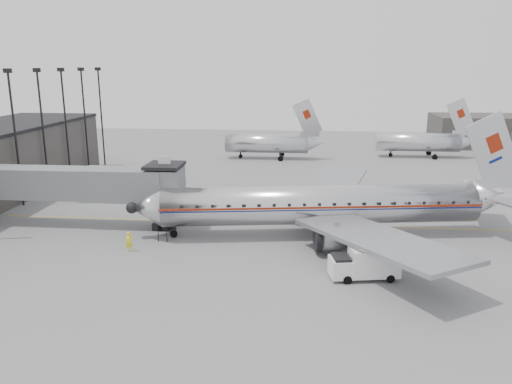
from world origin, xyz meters
TOP-DOWN VIEW (x-y plane):
  - ground at (0.00, 0.00)m, footprint 160.00×160.00m
  - hangar at (45.00, 60.00)m, footprint 30.00×12.00m
  - apron_line at (3.00, 6.00)m, footprint 60.00×0.15m
  - jet_bridge at (-16.66, 3.67)m, footprint 21.00×6.20m
  - floodlight_masts at (-27.50, 13.00)m, footprint 0.90×42.25m
  - distant_aircraft_near at (-1.79, 42.00)m, footprint 16.39×3.20m
  - distant_aircraft_mid at (24.21, 46.00)m, footprint 16.39×3.20m
  - airliner at (6.72, 3.13)m, footprint 36.55×33.62m
  - service_van at (9.15, -6.71)m, footprint 5.37×2.80m
  - baggage_cart_white at (10.17, -3.40)m, footprint 2.27×1.81m
  - ramp_worker at (-10.39, -2.96)m, footprint 0.72×0.57m

SIDE VIEW (x-z plane):
  - ground at x=0.00m, z-range 0.00..0.00m
  - apron_line at x=3.00m, z-range 0.00..0.01m
  - ramp_worker at x=-10.39m, z-range 0.00..1.75m
  - baggage_cart_white at x=10.17m, z-range 0.05..1.73m
  - service_van at x=9.15m, z-range 0.06..2.47m
  - distant_aircraft_near at x=-1.79m, z-range -2.40..7.86m
  - distant_aircraft_mid at x=24.21m, z-range -2.40..7.86m
  - airliner at x=6.72m, z-range -2.89..8.73m
  - hangar at x=45.00m, z-range 0.00..6.00m
  - jet_bridge at x=-16.66m, z-range 0.63..7.73m
  - floodlight_masts at x=-27.50m, z-range 0.74..15.99m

